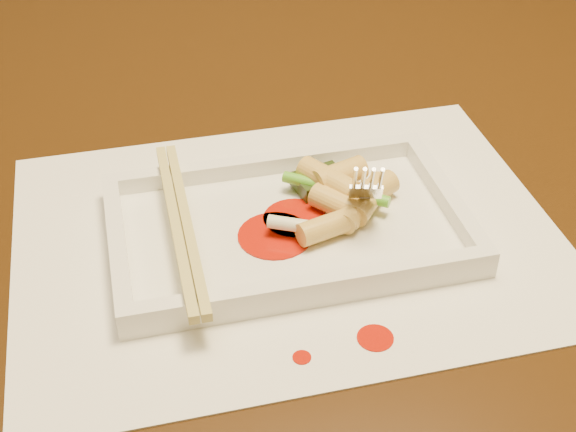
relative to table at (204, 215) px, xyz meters
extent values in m
cube|color=black|center=(0.00, 0.00, 0.08)|extent=(1.40, 0.90, 0.04)
cylinder|color=black|center=(0.62, 0.37, -0.29)|extent=(0.07, 0.07, 0.71)
cube|color=white|center=(0.04, -0.17, 0.10)|extent=(0.40, 0.30, 0.00)
cylinder|color=#B81505|center=(0.07, -0.29, 0.10)|extent=(0.02, 0.02, 0.00)
cylinder|color=#B81505|center=(0.02, -0.29, 0.10)|extent=(0.01, 0.01, 0.00)
cube|color=white|center=(0.04, -0.17, 0.11)|extent=(0.26, 0.16, 0.01)
cube|color=white|center=(0.04, -0.10, 0.12)|extent=(0.26, 0.01, 0.01)
cube|color=white|center=(0.04, -0.24, 0.12)|extent=(0.26, 0.01, 0.01)
cube|color=white|center=(-0.08, -0.17, 0.12)|extent=(0.01, 0.14, 0.01)
cube|color=white|center=(0.17, -0.17, 0.12)|extent=(0.01, 0.14, 0.01)
cube|color=black|center=(0.08, -0.13, 0.12)|extent=(0.04, 0.04, 0.01)
cylinder|color=#EAEACC|center=(0.05, -0.18, 0.12)|extent=(0.04, 0.03, 0.01)
cylinder|color=#439C19|center=(0.09, -0.15, 0.12)|extent=(0.07, 0.06, 0.01)
cube|color=tan|center=(-0.04, -0.17, 0.13)|extent=(0.01, 0.19, 0.01)
cube|color=tan|center=(-0.03, -0.17, 0.13)|extent=(0.01, 0.19, 0.01)
cylinder|color=#B81505|center=(0.03, -0.18, 0.11)|extent=(0.05, 0.05, 0.00)
cylinder|color=#B81505|center=(0.05, -0.16, 0.11)|extent=(0.05, 0.05, 0.00)
cylinder|color=#E0C668|center=(0.08, -0.17, 0.12)|extent=(0.04, 0.04, 0.02)
cylinder|color=#E0C668|center=(0.07, -0.19, 0.12)|extent=(0.05, 0.03, 0.02)
cylinder|color=#E0C668|center=(0.09, -0.14, 0.13)|extent=(0.05, 0.03, 0.02)
cylinder|color=#E0C668|center=(0.10, -0.17, 0.12)|extent=(0.05, 0.05, 0.02)
cylinder|color=#E0C668|center=(0.11, -0.16, 0.12)|extent=(0.05, 0.04, 0.02)
cylinder|color=#E0C668|center=(0.08, -0.14, 0.13)|extent=(0.04, 0.05, 0.02)
cylinder|color=#E0C668|center=(0.11, -0.16, 0.12)|extent=(0.05, 0.05, 0.02)
camera|label=1|loc=(-0.06, -0.62, 0.48)|focal=50.00mm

